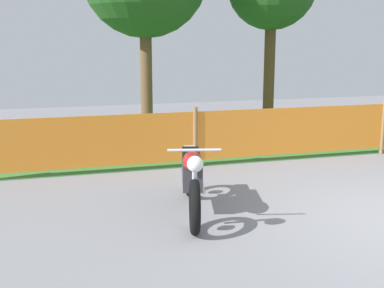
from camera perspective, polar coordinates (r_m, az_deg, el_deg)
grass_verge at (r=12.04m, az=4.96°, el=1.42°), size 24.00×5.92×0.01m
barrier_fence at (r=9.29m, az=11.58°, el=1.48°), size 11.38×0.08×1.05m
motorcycle_lead at (r=6.30m, az=0.02°, el=-3.84°), size 0.76×2.02×0.97m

